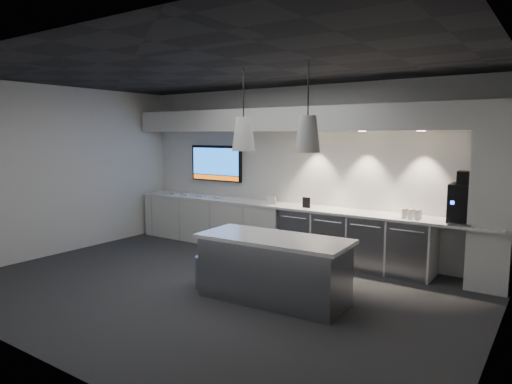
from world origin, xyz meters
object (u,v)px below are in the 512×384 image
Objects in this scene: island at (273,268)px; coffee_machine at (465,202)px; wall_tv at (216,163)px; bin at (206,271)px.

coffee_machine is at bearing 45.03° from island.
island is (2.85, -2.33, -1.14)m from wall_tv.
wall_tv is at bearing 137.94° from island.
island is 2.92m from coffee_machine.
wall_tv is at bearing 175.52° from coffee_machine.
island is 4.58× the size of bin.
bin is at bearing -177.83° from island.
island is at bearing -39.22° from wall_tv.
wall_tv is 2.84× the size of bin.
coffee_machine is (1.89, 2.08, 0.78)m from island.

